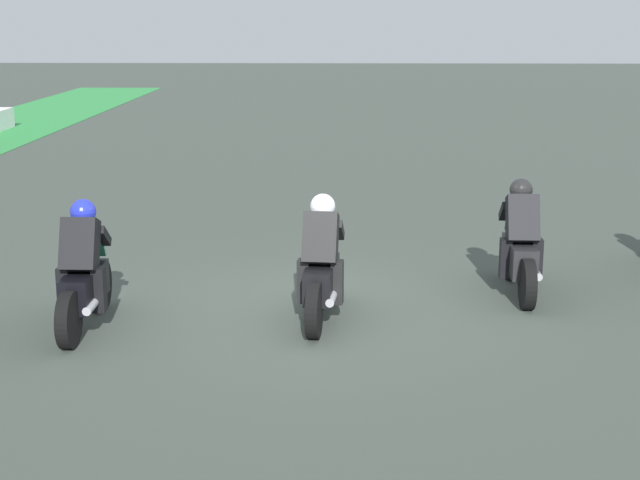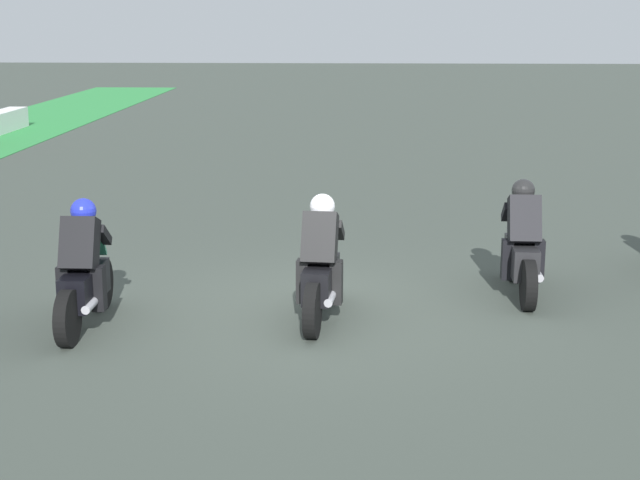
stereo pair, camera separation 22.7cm
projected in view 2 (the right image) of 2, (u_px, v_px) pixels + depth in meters
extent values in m
plane|color=#3C443D|center=(317.00, 312.00, 11.88)|extent=(120.00, 120.00, 0.00)
cylinder|color=black|center=(514.00, 257.00, 13.24)|extent=(0.64, 0.15, 0.64)
cylinder|color=black|center=(528.00, 285.00, 11.89)|extent=(0.64, 0.15, 0.64)
cube|color=black|center=(521.00, 257.00, 12.52)|extent=(1.11, 0.35, 0.40)
ellipsoid|color=black|center=(521.00, 233.00, 12.55)|extent=(0.49, 0.31, 0.24)
cube|color=red|center=(527.00, 266.00, 12.02)|extent=(0.06, 0.16, 0.08)
cylinder|color=#A5A5AD|center=(537.00, 274.00, 12.20)|extent=(0.42, 0.11, 0.10)
cube|color=black|center=(524.00, 220.00, 12.31)|extent=(0.49, 0.41, 0.66)
sphere|color=black|center=(523.00, 190.00, 12.44)|extent=(0.31, 0.31, 0.30)
cube|color=gray|center=(518.00, 224.00, 12.93)|extent=(0.16, 0.26, 0.23)
cube|color=black|center=(507.00, 259.00, 12.42)|extent=(0.18, 0.14, 0.52)
cube|color=black|center=(538.00, 260.00, 12.39)|extent=(0.18, 0.14, 0.52)
cube|color=black|center=(507.00, 212.00, 12.68)|extent=(0.39, 0.11, 0.31)
cube|color=black|center=(534.00, 212.00, 12.66)|extent=(0.39, 0.11, 0.31)
cylinder|color=black|center=(329.00, 278.00, 12.22)|extent=(0.65, 0.20, 0.64)
cylinder|color=black|center=(312.00, 311.00, 10.87)|extent=(0.65, 0.20, 0.64)
cube|color=black|center=(321.00, 279.00, 11.51)|extent=(1.13, 0.42, 0.40)
ellipsoid|color=black|center=(322.00, 252.00, 11.54)|extent=(0.51, 0.35, 0.24)
cube|color=red|center=(315.00, 289.00, 11.01)|extent=(0.08, 0.17, 0.08)
cylinder|color=#A5A5AD|center=(330.00, 298.00, 11.18)|extent=(0.43, 0.14, 0.10)
cube|color=black|center=(320.00, 238.00, 11.29)|extent=(0.52, 0.44, 0.66)
sphere|color=silver|center=(322.00, 206.00, 11.43)|extent=(0.33, 0.33, 0.30)
cube|color=#475A61|center=(327.00, 242.00, 11.91)|extent=(0.18, 0.27, 0.23)
cube|color=black|center=(303.00, 281.00, 11.42)|extent=(0.19, 0.16, 0.52)
cube|color=black|center=(336.00, 282.00, 11.37)|extent=(0.19, 0.16, 0.52)
cube|color=black|center=(310.00, 229.00, 11.68)|extent=(0.39, 0.14, 0.31)
cube|color=black|center=(339.00, 230.00, 11.63)|extent=(0.39, 0.14, 0.31)
cylinder|color=black|center=(101.00, 284.00, 11.96)|extent=(0.64, 0.14, 0.64)
cylinder|color=black|center=(68.00, 318.00, 10.60)|extent=(0.64, 0.14, 0.64)
cube|color=black|center=(85.00, 285.00, 11.24)|extent=(1.10, 0.32, 0.40)
ellipsoid|color=black|center=(86.00, 258.00, 11.27)|extent=(0.48, 0.30, 0.24)
cube|color=red|center=(72.00, 296.00, 10.74)|extent=(0.06, 0.16, 0.08)
cylinder|color=#A5A5AD|center=(91.00, 305.00, 10.92)|extent=(0.42, 0.10, 0.10)
cube|color=black|center=(80.00, 244.00, 11.02)|extent=(0.48, 0.40, 0.66)
sphere|color=#212DBE|center=(83.00, 211.00, 11.16)|extent=(0.30, 0.30, 0.30)
cube|color=#338A67|center=(95.00, 247.00, 11.65)|extent=(0.15, 0.26, 0.23)
cube|color=black|center=(65.00, 288.00, 11.13)|extent=(0.18, 0.14, 0.52)
cube|color=black|center=(99.00, 288.00, 11.11)|extent=(0.18, 0.14, 0.52)
cube|color=black|center=(74.00, 235.00, 11.40)|extent=(0.39, 0.10, 0.31)
cube|color=black|center=(104.00, 235.00, 11.38)|extent=(0.39, 0.10, 0.31)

